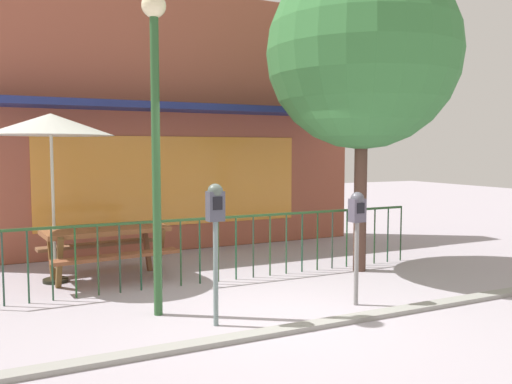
{
  "coord_description": "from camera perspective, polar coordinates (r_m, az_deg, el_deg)",
  "views": [
    {
      "loc": [
        -2.96,
        -5.4,
        1.95
      ],
      "look_at": [
        0.67,
        2.17,
        1.27
      ],
      "focal_mm": 37.02,
      "sensor_mm": 36.0,
      "label": 1
    }
  ],
  "objects": [
    {
      "name": "ground",
      "position": [
        6.46,
        3.06,
        -12.98
      ],
      "size": [
        40.0,
        40.0,
        0.0
      ],
      "primitive_type": "plane",
      "color": "#A79EA8"
    },
    {
      "name": "picnic_table_left",
      "position": [
        8.28,
        -15.89,
        -4.88
      ],
      "size": [
        1.94,
        1.55,
        0.79
      ],
      "color": "brown",
      "rests_on": "ground"
    },
    {
      "name": "pub_storefront",
      "position": [
        10.45,
        -9.18,
        7.41
      ],
      "size": [
        7.86,
        1.38,
        4.96
      ],
      "color": "#56341F",
      "rests_on": "ground"
    },
    {
      "name": "parking_meter_far",
      "position": [
        6.68,
        10.87,
        -2.77
      ],
      "size": [
        0.18,
        0.17,
        1.43
      ],
      "color": "gray",
      "rests_on": "ground"
    },
    {
      "name": "street_tree",
      "position": [
        8.68,
        11.45,
        14.49
      ],
      "size": [
        3.02,
        3.02,
        4.97
      ],
      "color": "#4D342A",
      "rests_on": "ground"
    },
    {
      "name": "curb_edge",
      "position": [
        5.99,
        5.78,
        -14.44
      ],
      "size": [
        11.0,
        0.2,
        0.11
      ],
      "primitive_type": "cube",
      "color": "gray",
      "rests_on": "ground"
    },
    {
      "name": "parking_meter_near",
      "position": [
        5.78,
        -4.41,
        -2.66
      ],
      "size": [
        0.18,
        0.17,
        1.58
      ],
      "color": "slate",
      "rests_on": "ground"
    },
    {
      "name": "street_lamp",
      "position": [
        6.24,
        -10.83,
        9.08
      ],
      "size": [
        0.28,
        0.28,
        3.72
      ],
      "color": "#2A562B",
      "rests_on": "ground"
    },
    {
      "name": "patio_fence_front",
      "position": [
        7.87,
        -3.14,
        -4.83
      ],
      "size": [
        6.62,
        0.04,
        0.97
      ],
      "color": "#274F26",
      "rests_on": "ground"
    },
    {
      "name": "patio_umbrella",
      "position": [
        8.21,
        -21.29,
        6.69
      ],
      "size": [
        1.78,
        1.78,
        2.47
      ],
      "color": "black",
      "rests_on": "ground"
    }
  ]
}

